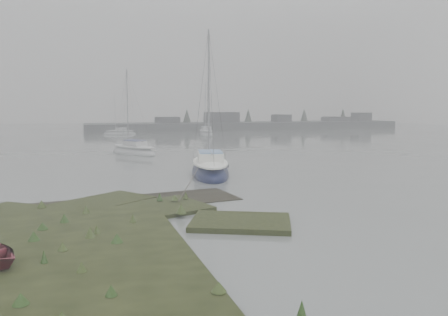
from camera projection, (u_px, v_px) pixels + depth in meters
ground at (130, 149)px, 44.19m from camera, size 160.00×160.00×0.00m
far_shoreline at (254, 125)px, 82.60m from camera, size 60.00×8.00×4.15m
sailboat_main at (210, 170)px, 27.09m from camera, size 3.73×7.22×9.72m
sailboat_white at (134, 151)px, 39.15m from camera, size 4.49×5.99×8.18m
sailboat_far_b at (206, 134)px, 65.10m from camera, size 3.01×6.32×8.57m
sailboat_far_c at (120, 133)px, 67.10m from camera, size 4.90×1.89×6.79m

